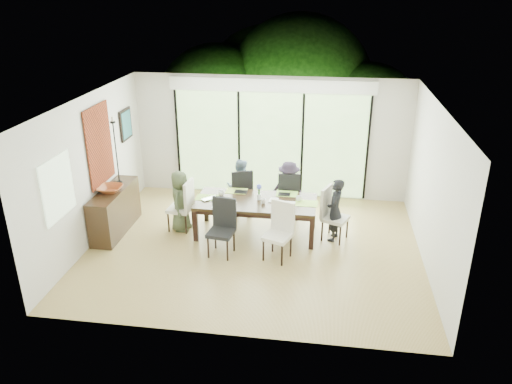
# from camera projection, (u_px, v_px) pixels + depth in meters

# --- Properties ---
(floor) EXTENTS (6.00, 5.00, 0.01)m
(floor) POSITION_uv_depth(u_px,v_px,m) (254.00, 247.00, 9.19)
(floor) COLOR olive
(floor) RESTS_ON ground
(ceiling) EXTENTS (6.00, 5.00, 0.01)m
(ceiling) POSITION_uv_depth(u_px,v_px,m) (254.00, 102.00, 8.13)
(ceiling) COLOR white
(ceiling) RESTS_ON wall_back
(wall_back) EXTENTS (6.00, 0.02, 2.70)m
(wall_back) POSITION_uv_depth(u_px,v_px,m) (271.00, 138.00, 10.95)
(wall_back) COLOR beige
(wall_back) RESTS_ON floor
(wall_front) EXTENTS (6.00, 0.02, 2.70)m
(wall_front) POSITION_uv_depth(u_px,v_px,m) (225.00, 250.00, 6.37)
(wall_front) COLOR silver
(wall_front) RESTS_ON floor
(wall_left) EXTENTS (0.02, 5.00, 2.70)m
(wall_left) POSITION_uv_depth(u_px,v_px,m) (90.00, 170.00, 9.06)
(wall_left) COLOR beige
(wall_left) RESTS_ON floor
(wall_right) EXTENTS (0.02, 5.00, 2.70)m
(wall_right) POSITION_uv_depth(u_px,v_px,m) (433.00, 189.00, 8.26)
(wall_right) COLOR beige
(wall_right) RESTS_ON floor
(glass_doors) EXTENTS (4.20, 0.02, 2.30)m
(glass_doors) POSITION_uv_depth(u_px,v_px,m) (270.00, 145.00, 10.97)
(glass_doors) COLOR #598C3F
(glass_doors) RESTS_ON wall_back
(blinds_header) EXTENTS (4.40, 0.06, 0.28)m
(blinds_header) POSITION_uv_depth(u_px,v_px,m) (271.00, 85.00, 10.45)
(blinds_header) COLOR white
(blinds_header) RESTS_ON wall_back
(mullion_a) EXTENTS (0.05, 0.04, 2.30)m
(mullion_a) POSITION_uv_depth(u_px,v_px,m) (178.00, 141.00, 11.24)
(mullion_a) COLOR black
(mullion_a) RESTS_ON wall_back
(mullion_b) EXTENTS (0.05, 0.04, 2.30)m
(mullion_b) POSITION_uv_depth(u_px,v_px,m) (239.00, 143.00, 11.05)
(mullion_b) COLOR black
(mullion_b) RESTS_ON wall_back
(mullion_c) EXTENTS (0.05, 0.04, 2.30)m
(mullion_c) POSITION_uv_depth(u_px,v_px,m) (302.00, 146.00, 10.87)
(mullion_c) COLOR black
(mullion_c) RESTS_ON wall_back
(mullion_d) EXTENTS (0.05, 0.04, 2.30)m
(mullion_d) POSITION_uv_depth(u_px,v_px,m) (368.00, 149.00, 10.68)
(mullion_d) COLOR black
(mullion_d) RESTS_ON wall_back
(side_window) EXTENTS (0.02, 0.90, 1.00)m
(side_window) POSITION_uv_depth(u_px,v_px,m) (58.00, 188.00, 7.90)
(side_window) COLOR #8CAD7F
(side_window) RESTS_ON wall_left
(deck) EXTENTS (6.00, 1.80, 0.10)m
(deck) POSITION_uv_depth(u_px,v_px,m) (274.00, 182.00, 12.31)
(deck) COLOR brown
(deck) RESTS_ON ground
(rail_top) EXTENTS (6.00, 0.08, 0.06)m
(rail_top) POSITION_uv_depth(u_px,v_px,m) (278.00, 149.00, 12.80)
(rail_top) COLOR brown
(rail_top) RESTS_ON deck
(foliage_left) EXTENTS (3.20, 3.20, 3.20)m
(foliage_left) POSITION_uv_depth(u_px,v_px,m) (217.00, 103.00, 13.60)
(foliage_left) COLOR #14380F
(foliage_left) RESTS_ON ground
(foliage_mid) EXTENTS (4.00, 4.00, 4.00)m
(foliage_mid) POSITION_uv_depth(u_px,v_px,m) (299.00, 88.00, 13.71)
(foliage_mid) COLOR #14380F
(foliage_mid) RESTS_ON ground
(foliage_right) EXTENTS (2.80, 2.80, 2.80)m
(foliage_right) POSITION_uv_depth(u_px,v_px,m) (366.00, 117.00, 12.96)
(foliage_right) COLOR #14380F
(foliage_right) RESTS_ON ground
(foliage_far) EXTENTS (3.60, 3.60, 3.60)m
(foliage_far) POSITION_uv_depth(u_px,v_px,m) (266.00, 89.00, 14.55)
(foliage_far) COLOR #14380F
(foliage_far) RESTS_ON ground
(table_top) EXTENTS (2.26, 1.04, 0.06)m
(table_top) POSITION_uv_depth(u_px,v_px,m) (256.00, 202.00, 9.41)
(table_top) COLOR black
(table_top) RESTS_ON floor
(table_apron) EXTENTS (2.07, 0.85, 0.09)m
(table_apron) POSITION_uv_depth(u_px,v_px,m) (256.00, 206.00, 9.44)
(table_apron) COLOR black
(table_apron) RESTS_ON floor
(table_leg_fl) EXTENTS (0.08, 0.08, 0.65)m
(table_leg_fl) POSITION_uv_depth(u_px,v_px,m) (196.00, 225.00, 9.30)
(table_leg_fl) COLOR black
(table_leg_fl) RESTS_ON floor
(table_leg_fr) EXTENTS (0.08, 0.08, 0.65)m
(table_leg_fr) POSITION_uv_depth(u_px,v_px,m) (312.00, 233.00, 9.01)
(table_leg_fr) COLOR black
(table_leg_fr) RESTS_ON floor
(table_leg_bl) EXTENTS (0.08, 0.08, 0.65)m
(table_leg_bl) POSITION_uv_depth(u_px,v_px,m) (206.00, 206.00, 10.08)
(table_leg_bl) COLOR black
(table_leg_bl) RESTS_ON floor
(table_leg_br) EXTENTS (0.08, 0.08, 0.65)m
(table_leg_br) POSITION_uv_depth(u_px,v_px,m) (313.00, 213.00, 9.80)
(table_leg_br) COLOR black
(table_leg_br) RESTS_ON floor
(chair_left_end) EXTENTS (0.47, 0.47, 1.04)m
(chair_left_end) POSITION_uv_depth(u_px,v_px,m) (180.00, 205.00, 9.67)
(chair_left_end) COLOR silver
(chair_left_end) RESTS_ON floor
(chair_right_end) EXTENTS (0.57, 0.57, 1.04)m
(chair_right_end) POSITION_uv_depth(u_px,v_px,m) (336.00, 214.00, 9.28)
(chair_right_end) COLOR beige
(chair_right_end) RESTS_ON floor
(chair_far_left) EXTENTS (0.56, 0.56, 1.04)m
(chair_far_left) POSITION_uv_depth(u_px,v_px,m) (240.00, 191.00, 10.31)
(chair_far_left) COLOR black
(chair_far_left) RESTS_ON floor
(chair_far_right) EXTENTS (0.47, 0.47, 1.04)m
(chair_far_right) POSITION_uv_depth(u_px,v_px,m) (289.00, 194.00, 10.17)
(chair_far_right) COLOR black
(chair_far_right) RESTS_ON floor
(chair_near_left) EXTENTS (0.49, 0.49, 1.04)m
(chair_near_left) POSITION_uv_depth(u_px,v_px,m) (221.00, 229.00, 8.75)
(chair_near_left) COLOR black
(chair_near_left) RESTS_ON floor
(chair_near_right) EXTENTS (0.56, 0.56, 1.04)m
(chair_near_right) POSITION_uv_depth(u_px,v_px,m) (277.00, 232.00, 8.61)
(chair_near_right) COLOR white
(chair_near_right) RESTS_ON floor
(person_left_end) EXTENTS (0.39, 0.59, 1.21)m
(person_left_end) POSITION_uv_depth(u_px,v_px,m) (180.00, 201.00, 9.63)
(person_left_end) COLOR #455136
(person_left_end) RESTS_ON floor
(person_right_end) EXTENTS (0.47, 0.63, 1.21)m
(person_right_end) POSITION_uv_depth(u_px,v_px,m) (335.00, 210.00, 9.24)
(person_right_end) COLOR black
(person_right_end) RESTS_ON floor
(person_far_left) EXTENTS (0.59, 0.39, 1.21)m
(person_far_left) POSITION_uv_depth(u_px,v_px,m) (240.00, 187.00, 10.25)
(person_far_left) COLOR slate
(person_far_left) RESTS_ON floor
(person_far_right) EXTENTS (0.63, 0.48, 1.21)m
(person_far_right) POSITION_uv_depth(u_px,v_px,m) (289.00, 190.00, 10.12)
(person_far_right) COLOR black
(person_far_right) RESTS_ON floor
(placemat_left) EXTENTS (0.41, 0.30, 0.01)m
(placemat_left) POSITION_uv_depth(u_px,v_px,m) (207.00, 197.00, 9.52)
(placemat_left) COLOR #7CA63B
(placemat_left) RESTS_ON table_top
(placemat_right) EXTENTS (0.41, 0.30, 0.01)m
(placemat_right) POSITION_uv_depth(u_px,v_px,m) (307.00, 203.00, 9.27)
(placemat_right) COLOR #93C446
(placemat_right) RESTS_ON table_top
(placemat_far_l) EXTENTS (0.41, 0.30, 0.01)m
(placemat_far_l) POSITION_uv_depth(u_px,v_px,m) (236.00, 191.00, 9.82)
(placemat_far_l) COLOR #98B641
(placemat_far_l) RESTS_ON table_top
(placemat_far_r) EXTENTS (0.41, 0.30, 0.01)m
(placemat_far_r) POSITION_uv_depth(u_px,v_px,m) (287.00, 194.00, 9.69)
(placemat_far_r) COLOR #89C044
(placemat_far_r) RESTS_ON table_top
(placemat_paper) EXTENTS (0.41, 0.30, 0.01)m
(placemat_paper) POSITION_uv_depth(u_px,v_px,m) (224.00, 205.00, 9.20)
(placemat_paper) COLOR white
(placemat_paper) RESTS_ON table_top
(tablet_far_l) EXTENTS (0.24, 0.17, 0.01)m
(tablet_far_l) POSITION_uv_depth(u_px,v_px,m) (241.00, 192.00, 9.76)
(tablet_far_l) COLOR black
(tablet_far_l) RESTS_ON table_top
(tablet_far_r) EXTENTS (0.23, 0.16, 0.01)m
(tablet_far_r) POSITION_uv_depth(u_px,v_px,m) (284.00, 194.00, 9.65)
(tablet_far_r) COLOR black
(tablet_far_r) RESTS_ON table_top
(papers) EXTENTS (0.28, 0.21, 0.00)m
(papers) POSITION_uv_depth(u_px,v_px,m) (293.00, 204.00, 9.26)
(papers) COLOR white
(papers) RESTS_ON table_top
(platter_base) EXTENTS (0.24, 0.24, 0.02)m
(platter_base) POSITION_uv_depth(u_px,v_px,m) (224.00, 204.00, 9.19)
(platter_base) COLOR white
(platter_base) RESTS_ON table_top
(platter_snacks) EXTENTS (0.19, 0.19, 0.01)m
(platter_snacks) POSITION_uv_depth(u_px,v_px,m) (224.00, 204.00, 9.19)
(platter_snacks) COLOR #C47F17
(platter_snacks) RESTS_ON table_top
(vase) EXTENTS (0.08, 0.08, 0.11)m
(vase) POSITION_uv_depth(u_px,v_px,m) (259.00, 197.00, 9.42)
(vase) COLOR silver
(vase) RESTS_ON table_top
(hyacinth_stems) EXTENTS (0.04, 0.04, 0.15)m
(hyacinth_stems) POSITION_uv_depth(u_px,v_px,m) (259.00, 191.00, 9.37)
(hyacinth_stems) COLOR #337226
(hyacinth_stems) RESTS_ON table_top
(hyacinth_blooms) EXTENTS (0.10, 0.10, 0.10)m
(hyacinth_blooms) POSITION_uv_depth(u_px,v_px,m) (259.00, 187.00, 9.34)
(hyacinth_blooms) COLOR #5462D2
(hyacinth_blooms) RESTS_ON table_top
(laptop) EXTENTS (0.36, 0.36, 0.02)m
(laptop) POSITION_uv_depth(u_px,v_px,m) (211.00, 199.00, 9.42)
(laptop) COLOR silver
(laptop) RESTS_ON table_top
(cup_a) EXTENTS (0.16, 0.16, 0.09)m
(cup_a) POSITION_uv_depth(u_px,v_px,m) (221.00, 193.00, 9.61)
(cup_a) COLOR white
(cup_a) RESTS_ON table_top
(cup_b) EXTENTS (0.13, 0.13, 0.09)m
(cup_b) POSITION_uv_depth(u_px,v_px,m) (263.00, 201.00, 9.27)
(cup_b) COLOR white
(cup_b) RESTS_ON table_top
(cup_c) EXTENTS (0.12, 0.12, 0.09)m
(cup_c) POSITION_uv_depth(u_px,v_px,m) (299.00, 199.00, 9.37)
(cup_c) COLOR white
(cup_c) RESTS_ON table_top
(book) EXTENTS (0.19, 0.23, 0.02)m
(book) POSITION_uv_depth(u_px,v_px,m) (270.00, 200.00, 9.41)
(book) COLOR white
(book) RESTS_ON table_top
(sideboard) EXTENTS (0.43, 1.54, 0.87)m
(sideboard) POSITION_uv_depth(u_px,v_px,m) (115.00, 210.00, 9.63)
(sideboard) COLOR black
(sideboard) RESTS_ON floor
(bowl) EXTENTS (0.46, 0.46, 0.11)m
(bowl) POSITION_uv_depth(u_px,v_px,m) (110.00, 189.00, 9.35)
(bowl) COLOR brown
(bowl) RESTS_ON sideboard
(candlestick_base) EXTENTS (0.10, 0.10, 0.04)m
(candlestick_base) POSITION_uv_depth(u_px,v_px,m) (120.00, 182.00, 9.77)
(candlestick_base) COLOR black
(candlestick_base) RESTS_ON sideboard
(candlestick_shaft) EXTENTS (0.02, 0.02, 1.20)m
(candlestick_shaft) POSITION_uv_depth(u_px,v_px,m) (116.00, 153.00, 9.53)
(candlestick_shaft) COLOR black
(candlestick_shaft) RESTS_ON sideboard
(candlestick_pan) EXTENTS (0.10, 0.10, 0.03)m
(candlestick_pan) POSITION_uv_depth(u_px,v_px,m) (113.00, 122.00, 9.30)
(candlestick_pan) COLOR black
(candlestick_pan) RESTS_ON sideboard
(candle) EXTENTS (0.03, 0.03, 0.10)m
(candle) POSITION_uv_depth(u_px,v_px,m) (112.00, 119.00, 9.28)
(candle) COLOR silver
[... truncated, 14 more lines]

